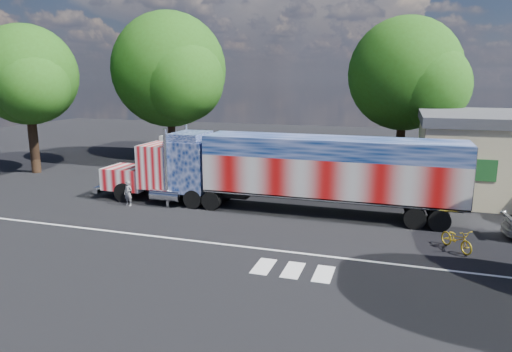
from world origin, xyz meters
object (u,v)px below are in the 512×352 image
(bicycle, at_px, (457,239))
(tree_ne_a, at_px, (407,75))
(semi_truck, at_px, (283,170))
(tree_nw_a, at_px, (171,70))
(tree_w_a, at_px, (28,76))
(coach_bus, at_px, (236,158))
(woman, at_px, (128,193))

(bicycle, relative_size, tree_ne_a, 0.15)
(semi_truck, height_order, tree_nw_a, tree_nw_a)
(semi_truck, bearing_deg, tree_w_a, 168.53)
(semi_truck, distance_m, tree_nw_a, 19.60)
(semi_truck, xyz_separation_m, tree_ne_a, (6.30, 14.83, 5.27))
(semi_truck, relative_size, coach_bus, 1.92)
(coach_bus, bearing_deg, tree_ne_a, 37.17)
(tree_ne_a, bearing_deg, coach_bus, -142.83)
(woman, height_order, tree_nw_a, tree_nw_a)
(bicycle, height_order, tree_nw_a, tree_nw_a)
(tree_w_a, xyz_separation_m, tree_nw_a, (7.52, 8.63, 0.48))
(semi_truck, xyz_separation_m, coach_bus, (-5.04, 6.23, -0.67))
(bicycle, height_order, tree_w_a, tree_w_a)
(tree_ne_a, bearing_deg, tree_w_a, -158.99)
(woman, xyz_separation_m, bicycle, (17.58, -1.80, -0.25))
(tree_ne_a, height_order, tree_nw_a, tree_nw_a)
(semi_truck, height_order, bicycle, semi_truck)
(tree_nw_a, bearing_deg, tree_w_a, -131.08)
(semi_truck, xyz_separation_m, bicycle, (8.74, -3.64, -1.85))
(coach_bus, height_order, tree_nw_a, tree_nw_a)
(woman, bearing_deg, coach_bus, 73.44)
(coach_bus, distance_m, tree_ne_a, 15.42)
(woman, distance_m, tree_nw_a, 17.12)
(tree_w_a, height_order, tree_nw_a, tree_nw_a)
(tree_w_a, bearing_deg, tree_ne_a, 21.01)
(woman, xyz_separation_m, tree_ne_a, (15.14, 16.66, 6.86))
(semi_truck, relative_size, woman, 14.32)
(bicycle, relative_size, tree_w_a, 0.16)
(semi_truck, height_order, tree_w_a, tree_w_a)
(woman, height_order, tree_ne_a, tree_ne_a)
(woman, relative_size, tree_ne_a, 0.12)
(bicycle, distance_m, tree_ne_a, 19.94)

